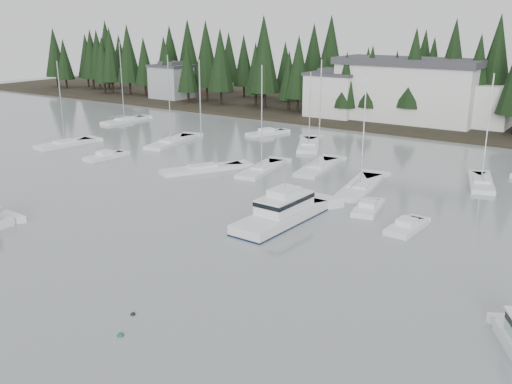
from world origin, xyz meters
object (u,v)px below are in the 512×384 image
(house_far_west, at_px, (171,81))
(sailboat_1, at_px, (65,145))
(sailboat_5, at_px, (481,184))
(sailboat_9, at_px, (360,188))
(sailboat_2, at_px, (124,121))
(sailboat_0, at_px, (309,146))
(house_west, at_px, (333,94))
(harbor_inn, at_px, (419,91))
(sailboat_7, at_px, (202,170))
(runabout_0, at_px, (105,157))
(cabin_cruiser_center, at_px, (282,214))
(runabout_3, at_px, (266,134))
(runabout_1, at_px, (368,210))
(sailboat_4, at_px, (318,169))
(sailboat_10, at_px, (171,143))
(runabout_4, at_px, (406,228))
(sailboat_13, at_px, (262,171))

(house_far_west, relative_size, sailboat_1, 0.66)
(sailboat_5, relative_size, sailboat_9, 0.96)
(sailboat_2, xyz_separation_m, sailboat_5, (63.83, -6.23, -0.01))
(sailboat_0, relative_size, sailboat_1, 0.89)
(house_west, relative_size, harbor_inn, 0.32)
(sailboat_7, height_order, runabout_0, sailboat_7)
(sailboat_1, distance_m, sailboat_5, 57.51)
(house_west, distance_m, house_far_west, 42.05)
(cabin_cruiser_center, bearing_deg, runabout_3, 37.90)
(cabin_cruiser_center, height_order, sailboat_5, sailboat_5)
(harbor_inn, bearing_deg, runabout_0, -117.78)
(house_west, distance_m, sailboat_9, 46.42)
(sailboat_0, distance_m, runabout_1, 29.40)
(sailboat_4, height_order, sailboat_9, sailboat_4)
(sailboat_5, bearing_deg, runabout_0, 91.66)
(harbor_inn, bearing_deg, runabout_3, -126.15)
(harbor_inn, height_order, sailboat_10, sailboat_10)
(sailboat_1, xyz_separation_m, runabout_4, (54.13, -5.68, 0.07))
(house_far_west, relative_size, sailboat_2, 0.58)
(harbor_inn, xyz_separation_m, sailboat_5, (19.12, -33.89, -5.69))
(runabout_0, bearing_deg, sailboat_10, 0.02)
(sailboat_1, relative_size, sailboat_5, 0.99)
(house_west, relative_size, sailboat_10, 0.71)
(sailboat_2, distance_m, runabout_4, 66.70)
(sailboat_7, height_order, runabout_4, sailboat_7)
(sailboat_7, distance_m, sailboat_9, 19.74)
(sailboat_9, bearing_deg, sailboat_13, 79.72)
(house_west, distance_m, sailboat_1, 48.86)
(sailboat_4, xyz_separation_m, sailboat_5, (18.50, 4.16, 0.01))
(sailboat_4, bearing_deg, cabin_cruiser_center, -169.51)
(sailboat_10, distance_m, runabout_3, 15.97)
(house_west, height_order, sailboat_5, sailboat_5)
(sailboat_2, relative_size, sailboat_13, 1.10)
(cabin_cruiser_center, xyz_separation_m, runabout_1, (5.29, 7.33, -0.59))
(sailboat_1, distance_m, sailboat_2, 20.65)
(runabout_1, bearing_deg, runabout_0, 78.29)
(sailboat_4, relative_size, sailboat_10, 1.03)
(runabout_3, bearing_deg, sailboat_2, 119.09)
(sailboat_4, height_order, sailboat_10, sailboat_4)
(cabin_cruiser_center, xyz_separation_m, sailboat_0, (-13.74, 29.74, -0.67))
(runabout_4, bearing_deg, sailboat_13, 69.30)
(sailboat_7, relative_size, sailboat_13, 1.04)
(sailboat_5, relative_size, sailboat_13, 0.97)
(sailboat_2, distance_m, runabout_3, 28.20)
(sailboat_9, bearing_deg, runabout_0, 90.67)
(runabout_0, bearing_deg, sailboat_1, 83.06)
(house_west, height_order, sailboat_1, sailboat_1)
(runabout_1, distance_m, runabout_3, 39.36)
(sailboat_1, height_order, sailboat_9, sailboat_9)
(sailboat_9, distance_m, sailboat_10, 34.02)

